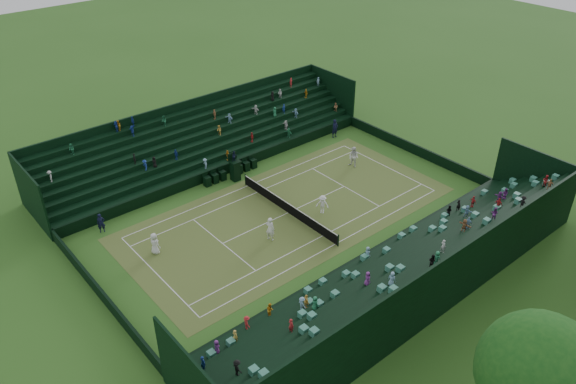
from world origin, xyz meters
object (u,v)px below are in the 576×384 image
at_px(player_far_east, 322,204).
at_px(player_near_west, 155,244).
at_px(tennis_net, 288,208).
at_px(umpire_chair, 235,168).
at_px(player_near_east, 270,229).
at_px(player_far_west, 354,157).

bearing_deg(player_far_east, player_near_west, -144.57).
bearing_deg(player_far_east, tennis_net, -166.80).
relative_size(tennis_net, umpire_chair, 4.09).
bearing_deg(player_near_east, player_far_west, -95.59).
xyz_separation_m(player_near_west, player_near_east, (4.08, 7.44, 0.13)).
relative_size(umpire_chair, player_near_west, 1.65).
xyz_separation_m(umpire_chair, player_far_east, (8.80, 2.33, -0.41)).
distance_m(player_near_east, player_far_east, 5.47).
distance_m(umpire_chair, player_near_east, 9.47).
height_order(tennis_net, player_near_east, player_near_east).
distance_m(tennis_net, player_near_west, 10.99).
bearing_deg(player_far_east, umpire_chair, 157.24).
distance_m(player_near_west, player_far_west, 20.34).
xyz_separation_m(tennis_net, player_far_west, (-2.04, 9.58, 0.46)).
xyz_separation_m(tennis_net, umpire_chair, (-7.05, -0.19, 0.69)).
relative_size(player_near_east, player_far_west, 1.00).
xyz_separation_m(tennis_net, player_near_east, (1.89, -3.32, 0.46)).
bearing_deg(player_far_west, player_near_west, -101.46).
xyz_separation_m(player_near_east, player_far_east, (-0.14, 5.47, -0.18)).
xyz_separation_m(player_far_west, player_far_east, (3.78, -7.43, -0.18)).
xyz_separation_m(player_near_west, player_far_east, (3.94, 12.91, -0.06)).
relative_size(tennis_net, player_near_west, 6.76).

